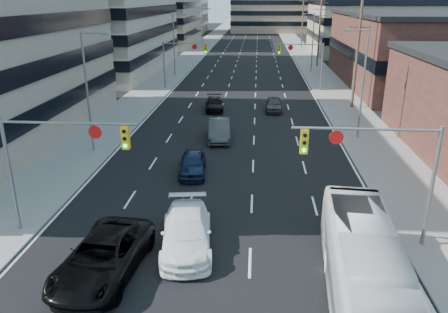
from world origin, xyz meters
The scene contains 27 objects.
road_surface centered at (0.00, 130.00, 0.01)m, with size 18.00×300.00×0.02m, color black.
sidewalk_left centered at (-11.50, 130.00, 0.07)m, with size 5.00×300.00×0.15m, color slate.
sidewalk_right centered at (11.50, 130.00, 0.07)m, with size 5.00×300.00×0.15m, color slate.
office_left_far centered at (-24.00, 100.00, 8.00)m, with size 20.00×30.00×16.00m, color gray.
storefront_right_mid centered at (24.00, 50.00, 4.50)m, with size 20.00×30.00×9.00m, color #472119.
office_right_far centered at (25.00, 88.00, 7.00)m, with size 22.00×28.00×14.00m, color gray.
bg_block_left centered at (-28.00, 140.00, 10.00)m, with size 24.00×24.00×20.00m, color #ADA089.
bg_block_right centered at (32.00, 130.00, 6.00)m, with size 22.00×22.00×12.00m, color gray.
signal_near_left centered at (-7.45, 8.00, 4.33)m, with size 6.59×0.33×6.00m.
signal_near_right centered at (7.45, 8.00, 4.33)m, with size 6.59×0.33×6.00m.
signal_far_left centered at (-7.68, 45.00, 4.30)m, with size 6.09×0.33×6.00m.
signal_far_right centered at (7.68, 45.00, 4.30)m, with size 6.09×0.33×6.00m.
utility_pole_block centered at (12.20, 36.00, 5.78)m, with size 2.20×0.28×11.00m.
utility_pole_midblock centered at (12.20, 66.00, 5.78)m, with size 2.20×0.28×11.00m.
utility_pole_distant centered at (12.20, 96.00, 5.78)m, with size 2.20×0.28×11.00m.
streetlight_left_near centered at (-10.34, 20.00, 5.05)m, with size 2.03×0.22×9.00m.
streetlight_left_mid centered at (-10.34, 55.00, 5.05)m, with size 2.03×0.22×9.00m.
streetlight_left_far centered at (-10.34, 90.00, 5.05)m, with size 2.03×0.22×9.00m.
streetlight_right_near centered at (10.34, 25.00, 5.05)m, with size 2.03×0.22×9.00m.
streetlight_right_far centered at (10.34, 60.00, 5.05)m, with size 2.03×0.22×9.00m.
black_pickup centered at (-4.44, 4.66, 0.87)m, with size 2.88×6.25×1.74m, color black.
white_van centered at (-1.23, 7.08, 0.83)m, with size 2.32×5.70×1.66m, color white.
transit_bus centered at (6.16, 3.36, 1.52)m, with size 2.56×10.93×3.04m, color silver.
sedan_blue centered at (-2.28, 16.33, 0.74)m, with size 1.74×4.32×1.47m, color #0D1A35.
sedan_grey_center centered at (-1.13, 24.06, 0.82)m, with size 1.74×5.00×1.65m, color #343436.
sedan_black_far centered at (-2.50, 34.07, 0.67)m, with size 1.87×4.61×1.34m, color black.
sedan_grey_right centered at (3.77, 34.20, 0.72)m, with size 1.69×4.21×1.43m, color #373639.
Camera 1 is at (1.89, -10.87, 11.26)m, focal length 35.00 mm.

